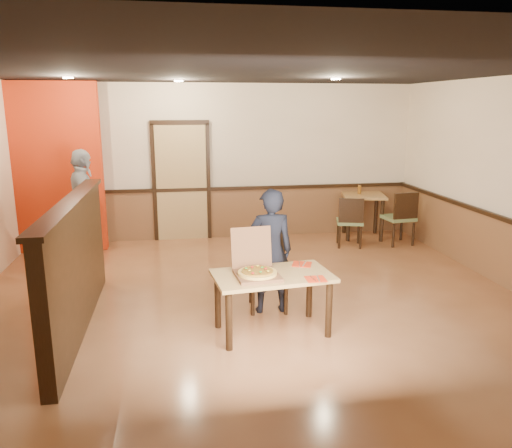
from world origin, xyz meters
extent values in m
plane|color=#B87447|center=(0.00, 0.00, 0.00)|extent=(7.00, 7.00, 0.00)
plane|color=black|center=(0.00, 0.00, 2.80)|extent=(7.00, 7.00, 0.00)
plane|color=#FEE9C7|center=(0.00, 3.50, 1.40)|extent=(7.00, 0.00, 7.00)
cube|color=brown|center=(0.00, 3.47, 0.45)|extent=(7.00, 0.04, 0.90)
cube|color=black|center=(0.00, 3.45, 0.92)|extent=(7.00, 0.06, 0.06)
cube|color=tan|center=(-0.80, 3.46, 1.05)|extent=(0.90, 0.06, 2.10)
cube|color=black|center=(-2.00, -0.20, 0.70)|extent=(0.14, 3.00, 1.40)
cube|color=black|center=(-2.00, -0.20, 1.42)|extent=(0.20, 3.10, 0.05)
cube|color=red|center=(-2.90, 3.00, 1.40)|extent=(1.60, 0.20, 2.78)
cylinder|color=beige|center=(-2.30, 1.80, 2.78)|extent=(0.14, 0.14, 0.02)
cylinder|color=beige|center=(-0.80, 2.50, 2.78)|extent=(0.14, 0.14, 0.02)
cylinder|color=beige|center=(1.40, 1.50, 2.78)|extent=(0.14, 0.14, 0.02)
cube|color=tan|center=(0.08, -0.65, 0.65)|extent=(1.32, 0.85, 0.04)
cylinder|color=black|center=(-0.43, -0.99, 0.31)|extent=(0.07, 0.07, 0.63)
cylinder|color=black|center=(-0.49, -0.44, 0.31)|extent=(0.07, 0.07, 0.63)
cylinder|color=black|center=(0.65, -0.86, 0.31)|extent=(0.07, 0.07, 0.63)
cylinder|color=black|center=(0.58, -0.31, 0.31)|extent=(0.07, 0.07, 0.63)
cube|color=olive|center=(0.15, 0.00, 0.48)|extent=(0.52, 0.52, 0.06)
cube|color=black|center=(0.17, 0.21, 0.73)|extent=(0.46, 0.08, 0.45)
cylinder|color=black|center=(-0.06, -0.18, 0.21)|extent=(0.05, 0.05, 0.41)
cylinder|color=black|center=(-0.02, 0.21, 0.21)|extent=(0.05, 0.05, 0.41)
cylinder|color=black|center=(0.33, -0.22, 0.21)|extent=(0.05, 0.05, 0.41)
cylinder|color=black|center=(0.37, 0.17, 0.21)|extent=(0.05, 0.05, 0.41)
cube|color=olive|center=(2.07, 2.50, 0.44)|extent=(0.53, 0.53, 0.06)
cube|color=black|center=(2.01, 2.31, 0.68)|extent=(0.41, 0.14, 0.42)
cylinder|color=black|center=(2.29, 2.63, 0.19)|extent=(0.04, 0.04, 0.38)
cylinder|color=black|center=(2.19, 2.28, 0.19)|extent=(0.04, 0.04, 0.38)
cylinder|color=black|center=(1.94, 2.72, 0.19)|extent=(0.04, 0.04, 0.38)
cylinder|color=black|center=(1.84, 2.37, 0.19)|extent=(0.04, 0.04, 0.38)
cube|color=olive|center=(2.97, 2.50, 0.47)|extent=(0.52, 0.52, 0.06)
cube|color=black|center=(2.99, 2.29, 0.73)|extent=(0.45, 0.09, 0.45)
cylinder|color=black|center=(3.14, 2.72, 0.21)|extent=(0.05, 0.05, 0.41)
cylinder|color=black|center=(3.18, 2.33, 0.21)|extent=(0.05, 0.05, 0.41)
cylinder|color=black|center=(2.75, 2.67, 0.21)|extent=(0.05, 0.05, 0.41)
cylinder|color=black|center=(2.79, 2.28, 0.21)|extent=(0.05, 0.05, 0.41)
cube|color=tan|center=(2.52, 3.05, 0.79)|extent=(0.90, 0.90, 0.04)
cylinder|color=black|center=(2.16, 2.82, 0.38)|extent=(0.07, 0.07, 0.77)
cylinder|color=black|center=(2.29, 3.40, 0.38)|extent=(0.07, 0.07, 0.77)
cylinder|color=black|center=(2.74, 2.70, 0.38)|extent=(0.07, 0.07, 0.77)
cylinder|color=black|center=(2.87, 3.28, 0.38)|extent=(0.07, 0.07, 0.77)
imported|color=black|center=(0.16, -0.08, 0.75)|extent=(0.55, 0.37, 1.49)
imported|color=#999AA2|center=(-2.31, 2.26, 0.89)|extent=(0.69, 1.12, 1.78)
cube|color=brown|center=(-0.09, -0.72, 0.68)|extent=(0.48, 0.48, 0.03)
cube|color=brown|center=(-0.12, -0.46, 0.92)|extent=(0.45, 0.12, 0.44)
cylinder|color=#F4C658|center=(-0.09, -0.72, 0.71)|extent=(0.52, 0.52, 0.03)
cube|color=red|center=(0.49, -0.89, 0.67)|extent=(0.21, 0.21, 0.00)
cylinder|color=silver|center=(0.46, -0.89, 0.67)|extent=(0.01, 0.18, 0.01)
cube|color=silver|center=(0.52, -0.89, 0.67)|extent=(0.02, 0.19, 0.00)
cube|color=red|center=(0.47, -0.38, 0.67)|extent=(0.27, 0.27, 0.00)
cylinder|color=silver|center=(0.44, -0.38, 0.67)|extent=(0.07, 0.17, 0.01)
cube|color=silver|center=(0.50, -0.38, 0.67)|extent=(0.08, 0.18, 0.00)
cylinder|color=brown|center=(2.47, 3.15, 0.89)|extent=(0.06, 0.06, 0.16)
camera|label=1|loc=(-0.90, -5.59, 2.41)|focal=35.00mm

